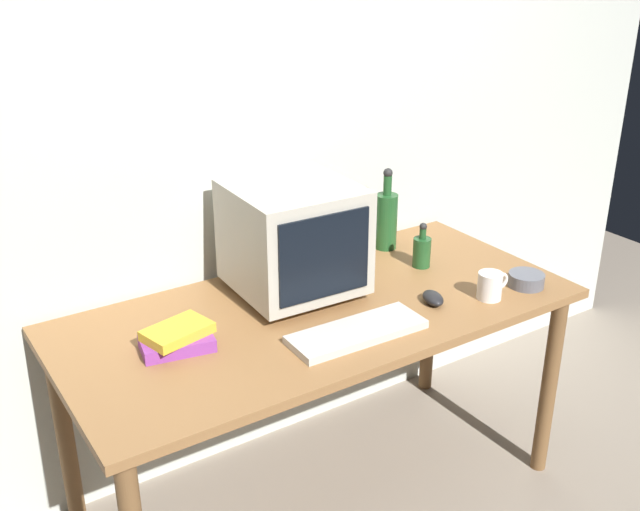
{
  "coord_description": "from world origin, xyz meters",
  "views": [
    {
      "loc": [
        -1.16,
        -1.77,
        1.85
      ],
      "look_at": [
        0.0,
        0.0,
        0.93
      ],
      "focal_mm": 42.04,
      "sensor_mm": 36.0,
      "label": 1
    }
  ],
  "objects_px": {
    "crt_monitor": "(294,238)",
    "mug": "(491,285)",
    "cd_spindle": "(526,280)",
    "keyboard": "(357,332)",
    "computer_mouse": "(433,298)",
    "book_stack": "(177,338)",
    "bottle_short": "(422,251)",
    "bottle_tall": "(386,219)"
  },
  "relations": [
    {
      "from": "keyboard",
      "to": "book_stack",
      "type": "distance_m",
      "value": 0.52
    },
    {
      "from": "keyboard",
      "to": "computer_mouse",
      "type": "bearing_deg",
      "value": 8.13
    },
    {
      "from": "book_stack",
      "to": "cd_spindle",
      "type": "relative_size",
      "value": 1.85
    },
    {
      "from": "bottle_tall",
      "to": "mug",
      "type": "xyz_separation_m",
      "value": [
        0.02,
        -0.52,
        -0.07
      ]
    },
    {
      "from": "bottle_tall",
      "to": "cd_spindle",
      "type": "height_order",
      "value": "bottle_tall"
    },
    {
      "from": "computer_mouse",
      "to": "book_stack",
      "type": "relative_size",
      "value": 0.45
    },
    {
      "from": "bottle_short",
      "to": "book_stack",
      "type": "bearing_deg",
      "value": -176.32
    },
    {
      "from": "computer_mouse",
      "to": "mug",
      "type": "height_order",
      "value": "mug"
    },
    {
      "from": "bottle_tall",
      "to": "bottle_short",
      "type": "height_order",
      "value": "bottle_tall"
    },
    {
      "from": "bottle_tall",
      "to": "bottle_short",
      "type": "bearing_deg",
      "value": -89.56
    },
    {
      "from": "computer_mouse",
      "to": "mug",
      "type": "distance_m",
      "value": 0.2
    },
    {
      "from": "crt_monitor",
      "to": "bottle_tall",
      "type": "bearing_deg",
      "value": 16.01
    },
    {
      "from": "crt_monitor",
      "to": "computer_mouse",
      "type": "bearing_deg",
      "value": -42.92
    },
    {
      "from": "cd_spindle",
      "to": "mug",
      "type": "bearing_deg",
      "value": 179.65
    },
    {
      "from": "bottle_short",
      "to": "mug",
      "type": "bearing_deg",
      "value": -85.93
    },
    {
      "from": "bottle_tall",
      "to": "cd_spindle",
      "type": "xyz_separation_m",
      "value": [
        0.19,
        -0.52,
        -0.09
      ]
    },
    {
      "from": "cd_spindle",
      "to": "keyboard",
      "type": "bearing_deg",
      "value": 176.89
    },
    {
      "from": "keyboard",
      "to": "cd_spindle",
      "type": "relative_size",
      "value": 3.5
    },
    {
      "from": "book_stack",
      "to": "cd_spindle",
      "type": "bearing_deg",
      "value": -12.57
    },
    {
      "from": "bottle_tall",
      "to": "mug",
      "type": "distance_m",
      "value": 0.53
    },
    {
      "from": "bottle_short",
      "to": "cd_spindle",
      "type": "xyz_separation_m",
      "value": [
        0.19,
        -0.32,
        -0.04
      ]
    },
    {
      "from": "keyboard",
      "to": "cd_spindle",
      "type": "xyz_separation_m",
      "value": [
        0.67,
        -0.04,
        0.01
      ]
    },
    {
      "from": "bottle_tall",
      "to": "mug",
      "type": "height_order",
      "value": "bottle_tall"
    },
    {
      "from": "computer_mouse",
      "to": "cd_spindle",
      "type": "height_order",
      "value": "cd_spindle"
    },
    {
      "from": "crt_monitor",
      "to": "keyboard",
      "type": "relative_size",
      "value": 0.95
    },
    {
      "from": "crt_monitor",
      "to": "computer_mouse",
      "type": "relative_size",
      "value": 4.0
    },
    {
      "from": "computer_mouse",
      "to": "book_stack",
      "type": "xyz_separation_m",
      "value": [
        -0.8,
        0.18,
        0.02
      ]
    },
    {
      "from": "crt_monitor",
      "to": "keyboard",
      "type": "bearing_deg",
      "value": -89.06
    },
    {
      "from": "crt_monitor",
      "to": "mug",
      "type": "height_order",
      "value": "crt_monitor"
    },
    {
      "from": "keyboard",
      "to": "computer_mouse",
      "type": "xyz_separation_m",
      "value": [
        0.33,
        0.04,
        0.01
      ]
    },
    {
      "from": "crt_monitor",
      "to": "cd_spindle",
      "type": "bearing_deg",
      "value": -29.45
    },
    {
      "from": "mug",
      "to": "book_stack",
      "type": "bearing_deg",
      "value": 165.42
    },
    {
      "from": "keyboard",
      "to": "book_stack",
      "type": "height_order",
      "value": "book_stack"
    },
    {
      "from": "crt_monitor",
      "to": "keyboard",
      "type": "xyz_separation_m",
      "value": [
        0.01,
        -0.35,
        -0.18
      ]
    },
    {
      "from": "bottle_tall",
      "to": "mug",
      "type": "relative_size",
      "value": 2.59
    },
    {
      "from": "computer_mouse",
      "to": "book_stack",
      "type": "distance_m",
      "value": 0.82
    },
    {
      "from": "crt_monitor",
      "to": "mug",
      "type": "bearing_deg",
      "value": -36.8
    },
    {
      "from": "crt_monitor",
      "to": "computer_mouse",
      "type": "distance_m",
      "value": 0.49
    },
    {
      "from": "keyboard",
      "to": "bottle_tall",
      "type": "height_order",
      "value": "bottle_tall"
    },
    {
      "from": "bottle_tall",
      "to": "book_stack",
      "type": "height_order",
      "value": "bottle_tall"
    },
    {
      "from": "computer_mouse",
      "to": "cd_spindle",
      "type": "bearing_deg",
      "value": 6.43
    },
    {
      "from": "mug",
      "to": "cd_spindle",
      "type": "relative_size",
      "value": 1.0
    }
  ]
}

